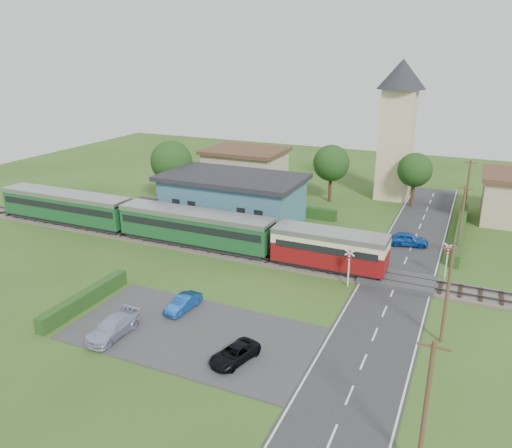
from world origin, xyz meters
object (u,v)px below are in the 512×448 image
at_px(crossing_signal_far, 447,256).
at_px(pedestrian_far, 144,218).
at_px(car_park_silver, 113,327).
at_px(equipment_hut, 144,211).
at_px(car_park_dark, 234,354).
at_px(church_tower, 398,120).
at_px(crossing_signal_near, 349,263).
at_px(car_on_road, 408,239).
at_px(house_west, 246,168).
at_px(car_park_blue, 183,303).
at_px(station_building, 232,198).
at_px(train, 168,222).
at_px(pedestrian_near, 254,233).

xyz_separation_m(crossing_signal_far, pedestrian_far, (-31.09, 0.05, -0.89)).
xyz_separation_m(car_park_silver, pedestrian_far, (-11.22, 18.94, 0.53)).
relative_size(equipment_hut, pedestrian_far, 1.59).
xyz_separation_m(equipment_hut, car_park_dark, (20.60, -18.95, -1.17)).
distance_m(church_tower, crossing_signal_near, 29.57).
height_order(crossing_signal_near, car_on_road, crossing_signal_near).
bearing_deg(house_west, car_park_dark, -65.57).
bearing_deg(car_park_blue, pedestrian_far, 139.97).
relative_size(station_building, car_park_silver, 3.62).
relative_size(equipment_hut, church_tower, 0.14).
xyz_separation_m(station_building, pedestrian_far, (-7.49, -6.55, -1.44)).
distance_m(church_tower, crossing_signal_far, 26.39).
bearing_deg(station_building, car_park_silver, -81.67).
distance_m(equipment_hut, crossing_signal_near, 25.04).
bearing_deg(equipment_hut, crossing_signal_near, -12.94).
height_order(equipment_hut, station_building, station_building).
xyz_separation_m(train, crossing_signal_far, (26.34, 2.39, -0.04)).
height_order(church_tower, pedestrian_far, church_tower).
relative_size(station_building, church_tower, 0.91).
relative_size(house_west, pedestrian_near, 7.31).
bearing_deg(pedestrian_near, car_park_blue, 81.79).
height_order(crossing_signal_far, car_park_dark, crossing_signal_far).
bearing_deg(car_park_silver, church_tower, 75.90).
distance_m(station_building, car_on_road, 19.64).
bearing_deg(crossing_signal_far, crossing_signal_near, -146.31).
bearing_deg(station_building, car_park_dark, -63.01).
bearing_deg(pedestrian_near, house_west, -74.01).
bearing_deg(church_tower, train, -124.31).
xyz_separation_m(crossing_signal_far, car_park_dark, (-11.00, -18.14, -1.56)).
relative_size(station_building, crossing_signal_far, 4.88).
height_order(crossing_signal_far, pedestrian_far, crossing_signal_far).
bearing_deg(car_park_silver, station_building, 99.08).
xyz_separation_m(car_park_silver, car_park_dark, (8.87, 0.75, -0.14)).
xyz_separation_m(station_building, church_tower, (15.00, 17.01, 7.53)).
height_order(crossing_signal_far, car_park_blue, crossing_signal_far).
bearing_deg(pedestrian_near, pedestrian_far, -8.70).
height_order(crossing_signal_far, car_on_road, crossing_signal_far).
height_order(crossing_signal_near, car_park_silver, crossing_signal_near).
bearing_deg(equipment_hut, car_park_silver, -59.22).
bearing_deg(pedestrian_far, pedestrian_near, -83.23).
height_order(train, crossing_signal_near, train).
bearing_deg(equipment_hut, train, -31.33).
bearing_deg(train, crossing_signal_near, -7.17).
height_order(train, crossing_signal_far, train).
height_order(crossing_signal_far, pedestrian_near, crossing_signal_far).
height_order(train, car_park_dark, train).
height_order(crossing_signal_near, car_park_dark, crossing_signal_near).
relative_size(house_west, car_park_blue, 3.17).
bearing_deg(church_tower, car_park_blue, -103.20).
relative_size(train, crossing_signal_far, 13.18).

